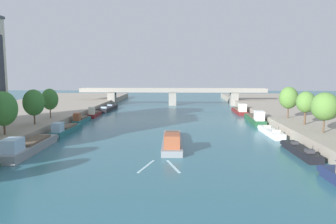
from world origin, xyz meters
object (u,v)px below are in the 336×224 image
object	(u,v)px
tree_left_by_lamp	(50,99)
tree_right_third	(325,107)
moored_boat_left_midway	(81,120)
tree_left_third	(3,109)
tree_left_midway	(34,103)
tree_right_by_lamp	(289,98)
moored_boat_left_gap_after	(28,146)
moored_boat_right_gap_after	(240,110)
moored_boat_left_near	(65,129)
tree_right_second	(306,102)
moored_boat_left_downstream	(94,114)
moored_boat_left_second	(108,108)
bridge_far	(173,94)
moored_boat_right_midway	(255,118)
moored_boat_right_far	(271,132)
moored_boat_right_upstream	(300,151)
barge_midriver	(172,141)

from	to	relation	value
tree_left_by_lamp	tree_right_third	size ratio (longest dim) A/B	0.96
moored_boat_left_midway	tree_left_third	bearing A→B (deg)	-101.43
tree_left_midway	tree_right_by_lamp	distance (m)	55.34
moored_boat_left_gap_after	moored_boat_left_midway	xyz separation A→B (m)	(-0.72, 29.35, -0.13)
moored_boat_right_gap_after	tree_left_midway	xyz separation A→B (m)	(-47.82, -35.38, 5.53)
moored_boat_left_near	tree_right_second	xyz separation A→B (m)	(48.74, 0.85, 5.73)
tree_right_by_lamp	tree_left_third	bearing A→B (deg)	-158.23
moored_boat_left_downstream	moored_boat_left_second	world-z (taller)	moored_boat_left_downstream
moored_boat_right_gap_after	tree_left_midway	size ratio (longest dim) A/B	2.06
tree_right_second	bridge_far	world-z (taller)	tree_right_second
tree_right_third	bridge_far	world-z (taller)	tree_right_third
moored_boat_left_gap_after	moored_boat_left_near	size ratio (longest dim) A/B	1.28
moored_boat_left_midway	tree_right_by_lamp	xyz separation A→B (m)	(49.34, -3.64, 5.87)
moored_boat_left_midway	tree_left_third	world-z (taller)	tree_left_third
tree_left_third	bridge_far	world-z (taller)	tree_left_third
moored_boat_left_midway	moored_boat_right_midway	xyz separation A→B (m)	(43.44, 2.73, 0.15)
tree_right_third	tree_right_by_lamp	world-z (taller)	tree_right_by_lamp
moored_boat_left_midway	moored_boat_right_far	xyz separation A→B (m)	(42.79, -13.44, -0.24)
moored_boat_right_midway	moored_boat_right_gap_after	size ratio (longest dim) A/B	1.10
moored_boat_left_near	moored_boat_right_midway	xyz separation A→B (m)	(42.50, 16.30, 0.14)
tree_left_third	tree_left_by_lamp	xyz separation A→B (m)	(-0.22, 19.93, -0.08)
moored_boat_left_near	tree_left_by_lamp	bearing A→B (deg)	127.84
moored_boat_right_upstream	tree_right_by_lamp	bearing A→B (deg)	75.79
tree_left_third	tree_right_third	bearing A→B (deg)	3.99
tree_right_third	tree_right_by_lamp	distance (m)	17.94
moored_boat_right_midway	tree_left_midway	bearing A→B (deg)	-160.26
moored_boat_left_gap_after	moored_boat_left_near	xyz separation A→B (m)	(0.23, 15.78, -0.13)
barge_midriver	tree_right_second	world-z (taller)	tree_right_second
barge_midriver	tree_right_third	bearing A→B (deg)	4.65
moored_boat_right_upstream	barge_midriver	bearing A→B (deg)	165.72
moored_boat_left_gap_after	moored_boat_left_midway	size ratio (longest dim) A/B	1.65
moored_boat_right_gap_after	moored_boat_left_downstream	bearing A→B (deg)	-167.81
tree_left_third	tree_right_by_lamp	distance (m)	58.66
tree_left_third	moored_boat_left_downstream	bearing A→B (deg)	81.67
moored_boat_left_downstream	tree_left_third	world-z (taller)	tree_left_third
moored_boat_left_downstream	tree_left_by_lamp	bearing A→B (deg)	-108.32
tree_left_midway	moored_boat_left_second	bearing A→B (deg)	82.59
moored_boat_right_upstream	bridge_far	xyz separation A→B (m)	(-21.27, 73.22, 3.66)
tree_left_third	tree_right_by_lamp	size ratio (longest dim) A/B	1.02
moored_boat_left_gap_after	tree_left_midway	world-z (taller)	tree_left_midway
tree_right_second	moored_boat_left_gap_after	bearing A→B (deg)	-161.24
moored_boat_left_near	moored_boat_right_far	xyz separation A→B (m)	(41.85, 0.13, -0.24)
moored_boat_left_midway	moored_boat_left_downstream	world-z (taller)	moored_boat_left_downstream
moored_boat_left_gap_after	moored_boat_left_second	distance (m)	56.46
tree_left_by_lamp	tree_right_by_lamp	size ratio (longest dim) A/B	0.94
barge_midriver	moored_boat_left_downstream	bearing A→B (deg)	122.95
moored_boat_left_downstream	moored_boat_left_gap_after	bearing A→B (deg)	-89.38
tree_left_by_lamp	tree_left_midway	bearing A→B (deg)	-87.14
moored_boat_right_upstream	tree_right_third	xyz separation A→B (m)	(6.55, 7.19, 6.07)
tree_left_by_lamp	moored_boat_left_downstream	bearing A→B (deg)	71.68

